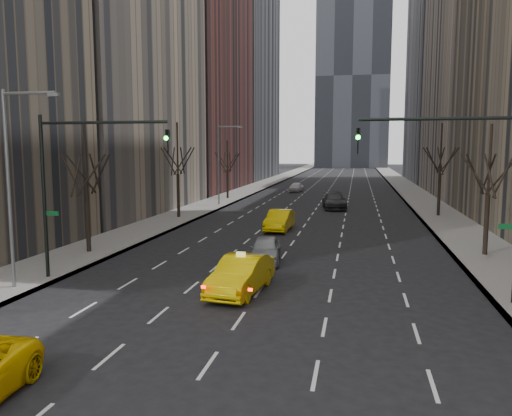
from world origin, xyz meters
The scene contains 20 objects.
sidewalk_left centered at (-12.25, 70.00, 0.07)m, with size 4.50×320.00×0.15m, color slate.
sidewalk_right centered at (12.25, 70.00, 0.07)m, with size 4.50×320.00×0.15m, color slate.
bld_left_far centered at (-21.50, 66.00, 22.00)m, with size 14.00×28.00×44.00m, color brown.
bld_left_deep centered at (-21.50, 96.00, 30.00)m, with size 14.00×30.00×60.00m, color slate.
bld_right_far centered at (21.50, 64.00, 25.00)m, with size 14.00×28.00×50.00m, color tan.
bld_right_deep centered at (21.50, 95.00, 29.00)m, with size 14.00×30.00×58.00m, color slate.
tree_lw_b centered at (-12.00, 18.00, 3.72)m, with size 3.36×3.50×7.82m.
tree_lw_c centered at (-12.00, 34.00, 4.04)m, with size 3.36×3.50×8.74m.
tree_lw_d centered at (-12.00, 52.00, 3.56)m, with size 3.36×3.50×7.36m.
tree_rw_b centered at (12.00, 22.00, 3.72)m, with size 3.36×3.50×7.82m.
tree_rw_c centered at (12.00, 40.00, 4.04)m, with size 3.36×3.50×8.74m.
traffic_mast_left centered at (-9.11, 12.00, 5.49)m, with size 6.69×0.39×8.00m.
traffic_mast_right centered at (9.11, 12.00, 5.49)m, with size 6.69×0.39×8.00m.
streetlight_near centered at (-10.84, 10.00, 5.62)m, with size 2.83×0.22×9.00m.
streetlight_far centered at (-10.84, 45.00, 5.62)m, with size 2.83×0.22×9.00m.
taxi_sedan centered at (-0.77, 11.66, 0.83)m, with size 1.76×5.05×1.66m, color #E5C004.
silver_sedan_ahead centered at (-0.80, 18.01, 0.73)m, with size 1.72×4.27×1.46m, color #919498.
far_taxi centered at (-1.71, 29.19, 0.81)m, with size 1.72×4.93×1.63m, color yellow.
far_suv_grey centered at (1.92, 44.48, 0.85)m, with size 2.38×5.86×1.70m, color #29292E.
far_car_white centered at (-4.68, 64.60, 0.72)m, with size 1.69×4.20×1.43m, color silver.
Camera 1 is at (4.31, -9.86, 6.55)m, focal length 35.00 mm.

